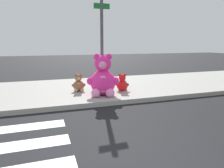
# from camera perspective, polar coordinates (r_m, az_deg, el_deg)

# --- Properties ---
(ground_plane) EXTENTS (60.00, 60.00, 0.00)m
(ground_plane) POSITION_cam_1_polar(r_m,az_deg,el_deg) (3.58, 1.71, -20.77)
(ground_plane) COLOR black
(sidewalk) EXTENTS (28.00, 4.40, 0.15)m
(sidewalk) POSITION_cam_1_polar(r_m,az_deg,el_deg) (8.32, -10.80, -1.66)
(sidewalk) COLOR #9E9B93
(sidewalk) RESTS_ON ground_plane
(sign_pole) EXTENTS (0.56, 0.11, 3.20)m
(sign_pole) POSITION_cam_1_polar(r_m,az_deg,el_deg) (7.53, -2.75, 10.82)
(sign_pole) COLOR #4C4C51
(sign_pole) RESTS_ON sidewalk
(plush_pink_large) EXTENTS (1.04, 0.99, 1.39)m
(plush_pink_large) POSITION_cam_1_polar(r_m,az_deg,el_deg) (7.03, -2.46, 1.43)
(plush_pink_large) COLOR #F22D93
(plush_pink_large) RESTS_ON sidewalk
(plush_red) EXTENTS (0.46, 0.46, 0.64)m
(plush_red) POSITION_cam_1_polar(r_m,az_deg,el_deg) (7.71, 2.78, 0.03)
(plush_red) COLOR red
(plush_red) RESTS_ON sidewalk
(plush_teal) EXTENTS (0.39, 0.34, 0.51)m
(plush_teal) POSITION_cam_1_polar(r_m,az_deg,el_deg) (8.44, 2.78, 0.65)
(plush_teal) COLOR teal
(plush_teal) RESTS_ON sidewalk
(plush_yellow) EXTENTS (0.43, 0.48, 0.63)m
(plush_yellow) POSITION_cam_1_polar(r_m,az_deg,el_deg) (8.24, -3.09, 0.72)
(plush_yellow) COLOR yellow
(plush_yellow) RESTS_ON sidewalk
(plush_brown) EXTENTS (0.50, 0.44, 0.64)m
(plush_brown) POSITION_cam_1_polar(r_m,az_deg,el_deg) (7.74, -9.02, -0.03)
(plush_brown) COLOR olive
(plush_brown) RESTS_ON sidewalk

